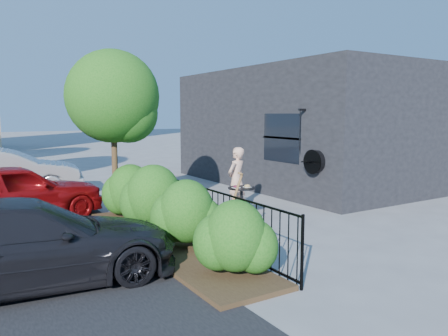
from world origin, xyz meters
TOP-DOWN VIEW (x-y plane):
  - ground at (0.00, 0.00)m, footprint 120.00×120.00m
  - shop_building at (5.50, 4.50)m, footprint 6.22×9.00m
  - fence at (-1.50, 0.00)m, footprint 0.05×6.05m
  - planting_bed at (-2.20, 0.00)m, footprint 1.30×6.00m
  - shrubs at (-2.10, 0.10)m, footprint 1.10×5.60m
  - patio_tree at (-2.24, 2.76)m, footprint 2.20×2.20m
  - cafe_table at (0.06, 0.82)m, footprint 0.63×0.63m
  - woman at (0.46, 1.65)m, footprint 0.71×0.59m
  - shovel at (-1.26, -0.73)m, footprint 0.51×0.19m
  - car_red at (-4.49, 3.54)m, footprint 4.25×2.28m
  - car_silver at (-4.34, 7.03)m, footprint 4.61×2.16m
  - car_darkgrey at (-4.79, -0.78)m, footprint 4.51×2.10m

SIDE VIEW (x-z plane):
  - ground at x=0.00m, z-range 0.00..0.00m
  - planting_bed at x=-2.20m, z-range 0.00..0.08m
  - cafe_table at x=0.06m, z-range 0.13..0.97m
  - fence at x=-1.50m, z-range 0.01..1.11m
  - shovel at x=-1.26m, z-range -0.09..1.35m
  - car_darkgrey at x=-4.79m, z-range 0.00..1.28m
  - car_red at x=-4.49m, z-range 0.00..1.37m
  - shrubs at x=-2.10m, z-range 0.08..1.32m
  - car_silver at x=-4.34m, z-range 0.00..1.46m
  - woman at x=0.46m, z-range 0.00..1.66m
  - shop_building at x=5.50m, z-range 0.00..4.00m
  - patio_tree at x=-2.24m, z-range 0.79..4.73m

